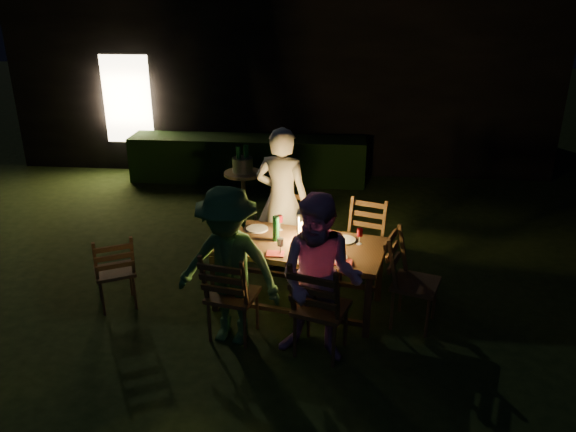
# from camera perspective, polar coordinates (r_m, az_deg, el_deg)

# --- Properties ---
(garden_envelope) EXTENTS (40.00, 40.00, 3.20)m
(garden_envelope) POSITION_cam_1_polar(r_m,az_deg,el_deg) (12.21, -0.06, 14.26)
(garden_envelope) COLOR black
(garden_envelope) RESTS_ON ground
(dining_table) EXTENTS (1.96, 1.26, 0.75)m
(dining_table) POSITION_cam_1_polar(r_m,az_deg,el_deg) (6.00, 1.05, -3.45)
(dining_table) COLOR #4F321A
(dining_table) RESTS_ON ground
(chair_near_left) EXTENTS (0.54, 0.57, 1.02)m
(chair_near_left) POSITION_cam_1_polar(r_m,az_deg,el_deg) (5.68, -5.65, -9.45)
(chair_near_left) COLOR #4F321A
(chair_near_left) RESTS_ON ground
(chair_near_right) EXTENTS (0.60, 0.63, 1.06)m
(chair_near_right) POSITION_cam_1_polar(r_m,az_deg,el_deg) (5.42, 3.27, -10.88)
(chair_near_right) COLOR #4F321A
(chair_near_right) RESTS_ON ground
(chair_far_left) EXTENTS (0.55, 0.57, 1.00)m
(chair_far_left) POSITION_cam_1_polar(r_m,az_deg,el_deg) (6.95, -0.71, -3.13)
(chair_far_left) COLOR #4F321A
(chair_far_left) RESTS_ON ground
(chair_far_right) EXTENTS (0.58, 0.60, 1.01)m
(chair_far_right) POSITION_cam_1_polar(r_m,az_deg,el_deg) (6.73, 7.44, -4.19)
(chair_far_right) COLOR #4F321A
(chair_far_right) RESTS_ON ground
(chair_end) EXTENTS (0.62, 0.60, 1.04)m
(chair_end) POSITION_cam_1_polar(r_m,az_deg,el_deg) (5.98, 12.49, -8.05)
(chair_end) COLOR #4F321A
(chair_end) RESTS_ON ground
(chair_spare) EXTENTS (0.57, 0.58, 0.92)m
(chair_spare) POSITION_cam_1_polar(r_m,az_deg,el_deg) (6.45, -17.03, -6.57)
(chair_spare) COLOR #4F321A
(chair_spare) RESTS_ON ground
(person_house_side) EXTENTS (0.73, 0.56, 1.80)m
(person_house_side) POSITION_cam_1_polar(r_m,az_deg,el_deg) (6.76, -0.61, 1.61)
(person_house_side) COLOR beige
(person_house_side) RESTS_ON ground
(person_opp_right) EXTENTS (0.91, 0.77, 1.64)m
(person_opp_right) POSITION_cam_1_polar(r_m,az_deg,el_deg) (5.13, 3.28, -6.50)
(person_opp_right) COLOR #D391C3
(person_opp_right) RESTS_ON ground
(person_opp_left) EXTENTS (1.15, 0.81, 1.61)m
(person_opp_left) POSITION_cam_1_polar(r_m,az_deg,el_deg) (5.39, -6.06, -5.19)
(person_opp_left) COLOR #336432
(person_opp_left) RESTS_ON ground
(lantern) EXTENTS (0.16, 0.16, 0.35)m
(lantern) POSITION_cam_1_polar(r_m,az_deg,el_deg) (5.93, 1.67, -1.30)
(lantern) COLOR white
(lantern) RESTS_ON dining_table
(plate_far_left) EXTENTS (0.25, 0.25, 0.01)m
(plate_far_left) POSITION_cam_1_polar(r_m,az_deg,el_deg) (6.31, -3.16, -1.30)
(plate_far_left) COLOR white
(plate_far_left) RESTS_ON dining_table
(plate_near_left) EXTENTS (0.25, 0.25, 0.01)m
(plate_near_left) POSITION_cam_1_polar(r_m,az_deg,el_deg) (5.94, -4.65, -2.91)
(plate_near_left) COLOR white
(plate_near_left) RESTS_ON dining_table
(plate_far_right) EXTENTS (0.25, 0.25, 0.01)m
(plate_far_right) POSITION_cam_1_polar(r_m,az_deg,el_deg) (6.06, 5.74, -2.43)
(plate_far_right) COLOR white
(plate_far_right) RESTS_ON dining_table
(plate_near_right) EXTENTS (0.25, 0.25, 0.01)m
(plate_near_right) POSITION_cam_1_polar(r_m,az_deg,el_deg) (5.67, 4.79, -4.21)
(plate_near_right) COLOR white
(plate_near_right) RESTS_ON dining_table
(wineglass_a) EXTENTS (0.06, 0.06, 0.18)m
(wineglass_a) POSITION_cam_1_polar(r_m,az_deg,el_deg) (6.26, -0.84, -0.69)
(wineglass_a) COLOR #59070F
(wineglass_a) RESTS_ON dining_table
(wineglass_b) EXTENTS (0.06, 0.06, 0.18)m
(wineglass_b) POSITION_cam_1_polar(r_m,az_deg,el_deg) (6.05, -5.81, -1.63)
(wineglass_b) COLOR #59070F
(wineglass_b) RESTS_ON dining_table
(wineglass_c) EXTENTS (0.06, 0.06, 0.18)m
(wineglass_c) POSITION_cam_1_polar(r_m,az_deg,el_deg) (5.61, 3.19, -3.54)
(wineglass_c) COLOR #59070F
(wineglass_c) RESTS_ON dining_table
(wineglass_d) EXTENTS (0.06, 0.06, 0.18)m
(wineglass_d) POSITION_cam_1_polar(r_m,az_deg,el_deg) (5.96, 7.28, -2.08)
(wineglass_d) COLOR #59070F
(wineglass_d) RESTS_ON dining_table
(wineglass_e) EXTENTS (0.06, 0.06, 0.18)m
(wineglass_e) POSITION_cam_1_polar(r_m,az_deg,el_deg) (5.70, -0.77, -3.10)
(wineglass_e) COLOR silver
(wineglass_e) RESTS_ON dining_table
(bottle_table) EXTENTS (0.07, 0.07, 0.28)m
(bottle_table) POSITION_cam_1_polar(r_m,az_deg,el_deg) (5.98, -1.23, -1.29)
(bottle_table) COLOR #0F471E
(bottle_table) RESTS_ON dining_table
(napkin_left) EXTENTS (0.18, 0.14, 0.01)m
(napkin_left) POSITION_cam_1_polar(r_m,az_deg,el_deg) (5.73, -1.30, -3.86)
(napkin_left) COLOR red
(napkin_left) RESTS_ON dining_table
(napkin_right) EXTENTS (0.18, 0.14, 0.01)m
(napkin_right) POSITION_cam_1_polar(r_m,az_deg,el_deg) (5.58, 5.61, -4.71)
(napkin_right) COLOR red
(napkin_right) RESTS_ON dining_table
(phone) EXTENTS (0.14, 0.07, 0.01)m
(phone) POSITION_cam_1_polar(r_m,az_deg,el_deg) (5.90, -5.57, -3.17)
(phone) COLOR black
(phone) RESTS_ON dining_table
(side_table) EXTENTS (0.56, 0.56, 0.75)m
(side_table) POSITION_cam_1_polar(r_m,az_deg,el_deg) (8.33, -4.58, 3.88)
(side_table) COLOR olive
(side_table) RESTS_ON ground
(ice_bucket) EXTENTS (0.30, 0.30, 0.22)m
(ice_bucket) POSITION_cam_1_polar(r_m,az_deg,el_deg) (8.27, -4.63, 5.19)
(ice_bucket) COLOR #A5A8AD
(ice_bucket) RESTS_ON side_table
(bottle_bucket_a) EXTENTS (0.07, 0.07, 0.32)m
(bottle_bucket_a) POSITION_cam_1_polar(r_m,az_deg,el_deg) (8.22, -5.03, 5.45)
(bottle_bucket_a) COLOR #0F471E
(bottle_bucket_a) RESTS_ON side_table
(bottle_bucket_b) EXTENTS (0.07, 0.07, 0.32)m
(bottle_bucket_b) POSITION_cam_1_polar(r_m,az_deg,el_deg) (8.28, -4.25, 5.59)
(bottle_bucket_b) COLOR #0F471E
(bottle_bucket_b) RESTS_ON side_table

